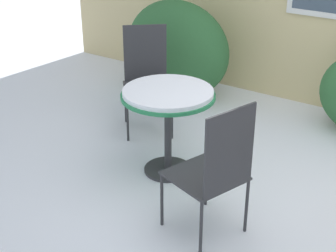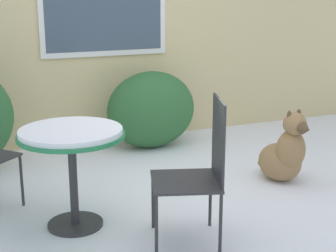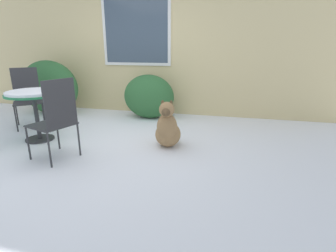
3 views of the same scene
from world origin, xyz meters
TOP-DOWN VIEW (x-y plane):
  - ground_plane at (0.00, 0.00)m, footprint 16.00×16.00m
  - house_wall at (-0.01, 2.20)m, footprint 8.00×0.10m
  - shrub_left at (-1.93, 1.55)m, footprint 1.33×0.66m
  - shrub_middle at (0.26, 1.71)m, footprint 1.03×0.63m
  - patio_table at (-1.02, 0.02)m, footprint 0.80×0.80m
  - patio_chair_near_table at (-1.72, 0.66)m, footprint 0.67×0.67m
  - patio_chair_far_side at (-0.24, -0.56)m, footprint 0.60×0.60m
  - dog at (1.02, 0.19)m, footprint 0.43×0.67m

SIDE VIEW (x-z plane):
  - ground_plane at x=0.00m, z-range 0.00..0.00m
  - dog at x=1.02m, z-range -0.09..0.63m
  - shrub_middle at x=0.26m, z-range 0.00..0.88m
  - patio_chair_near_table at x=-1.72m, z-range 0.03..1.08m
  - patio_chair_far_side at x=-0.24m, z-range 0.03..1.08m
  - shrub_left at x=-1.93m, z-range 0.00..1.14m
  - patio_table at x=-1.02m, z-range 0.26..1.04m
  - house_wall at x=-0.01m, z-range 0.02..3.01m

